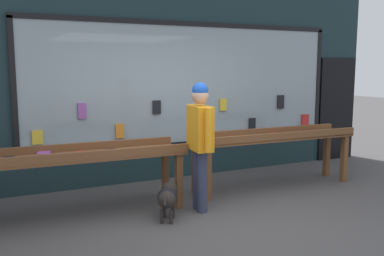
% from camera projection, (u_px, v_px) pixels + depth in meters
% --- Properties ---
extents(ground_plane, '(40.00, 40.00, 0.00)m').
position_uv_depth(ground_plane, '(224.00, 223.00, 5.29)').
color(ground_plane, '#474444').
extents(shopfront_facade, '(9.00, 0.29, 3.44)m').
position_uv_depth(shopfront_facade, '(159.00, 80.00, 7.21)').
color(shopfront_facade, '#192D33').
rests_on(shopfront_facade, ground_plane).
extents(display_table_left, '(2.78, 0.78, 0.90)m').
position_uv_depth(display_table_left, '(79.00, 160.00, 5.49)').
color(display_table_left, brown).
rests_on(display_table_left, ground_plane).
extents(display_table_right, '(2.77, 0.67, 0.92)m').
position_uv_depth(display_table_right, '(274.00, 141.00, 6.81)').
color(display_table_right, brown).
rests_on(display_table_right, ground_plane).
extents(person_browsing, '(0.27, 0.67, 1.72)m').
position_uv_depth(person_browsing, '(200.00, 136.00, 5.63)').
color(person_browsing, '#2D334C').
rests_on(person_browsing, ground_plane).
extents(small_dog, '(0.40, 0.52, 0.44)m').
position_uv_depth(small_dog, '(168.00, 197.00, 5.38)').
color(small_dog, black).
rests_on(small_dog, ground_plane).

